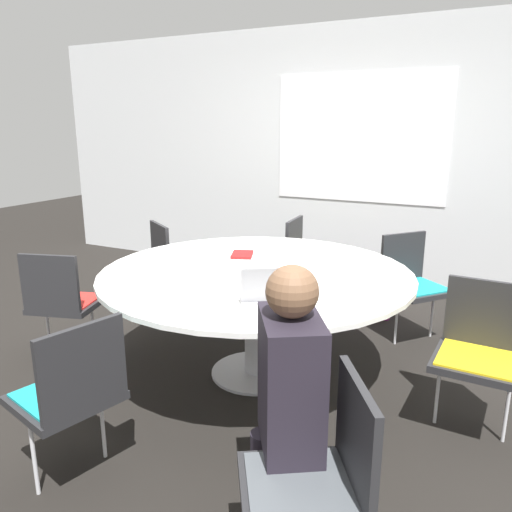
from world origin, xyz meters
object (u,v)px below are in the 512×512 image
Objects in this scene: chair_4 at (174,260)px; handbag at (371,301)px; chair_3 at (307,256)px; laptop at (266,292)px; chair_1 at (479,346)px; chair_6 at (71,388)px; chair_0 at (319,473)px; spiral_notebook at (242,254)px; chair_5 at (62,297)px; person_0 at (286,389)px; chair_2 at (412,278)px.

handbag is at bearing 58.38° from chair_4.
laptop reaches higher than chair_3.
laptop is at bearing 28.37° from chair_1.
handbag is (0.60, 0.08, -0.36)m from chair_3.
laptop is (0.49, -1.89, 0.30)m from chair_3.
chair_1 and chair_6 have the same top height.
chair_1 is 1.00× the size of chair_4.
chair_0 is 2.10m from spiral_notebook.
chair_5 is 0.71× the size of person_0.
chair_5 is (-1.14, -1.85, 0.00)m from chair_3.
laptop is at bearing -1.01° from person_0.
chair_3 is 2.17m from chair_5.
chair_6 is 3.38× the size of spiral_notebook.
chair_2 is 1.00× the size of chair_3.
chair_2 is 1.00× the size of chair_5.
spiral_notebook is at bearing -7.35° from chair_1.
chair_2 is at bearing 70.99° from chair_3.
chair_1 is 1.25m from chair_2.
person_0 is at bearing -37.36° from chair_5.
chair_5 reaches higher than spiral_notebook.
chair_5 is at bearing -132.00° from handbag.
chair_1 and chair_3 have the same top height.
person_0 is 1.84m from spiral_notebook.
chair_3 is 1.00× the size of chair_5.
chair_4 is 2.34× the size of laptop.
chair_6 is 1.68m from spiral_notebook.
chair_0 is at bearing -10.76° from chair_4.
chair_1 is 3.38× the size of spiral_notebook.
spiral_notebook is (-1.65, 0.30, 0.26)m from chair_1.
person_0 reaches higher than chair_3.
person_0 reaches higher than handbag.
person_0 is at bearing 15.36° from chair_3.
chair_2 is at bearing 44.91° from chair_4.
chair_1 is at bearing -56.92° from handbag.
chair_1 is 1.00× the size of chair_3.
chair_3 is (-1.12, 2.77, 0.00)m from chair_0.
chair_4 is 2.76m from person_0.
chair_3 and chair_6 have the same top height.
chair_3 reaches higher than handbag.
chair_4 is 2.36× the size of handbag.
chair_2 and chair_4 have the same top height.
person_0 is 0.85m from laptop.
chair_2 is 1.39m from spiral_notebook.
handbag is at bearing 0.10° from chair_6.
chair_3 is at bearing -12.64° from person_0.
chair_1 is 1.00× the size of chair_6.
chair_2 is at bearing -9.83° from chair_6.
chair_1 is at bearing 44.28° from chair_3.
chair_6 is (-1.67, -1.36, 0.00)m from chair_1.
chair_2 is at bearing 36.74° from spiral_notebook.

